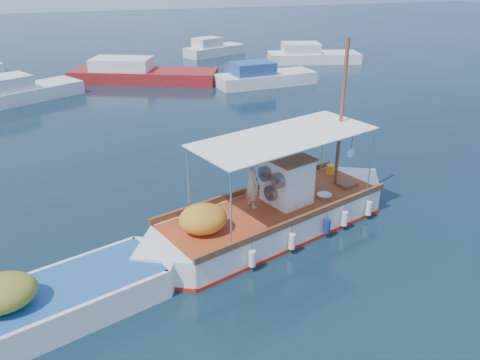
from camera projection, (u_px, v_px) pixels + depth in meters
name	position (u px, v px, depth m)	size (l,w,h in m)	color
ground	(278.00, 217.00, 15.09)	(160.00, 160.00, 0.00)	black
fishing_caique	(273.00, 216.00, 14.13)	(8.91, 4.48, 5.70)	white
dinghy	(47.00, 307.00, 10.57)	(6.75, 3.46, 1.73)	white
bg_boat_nw	(20.00, 93.00, 27.86)	(6.97, 5.35, 1.80)	silver
bg_boat_n	(139.00, 74.00, 32.59)	(10.32, 6.73, 1.80)	maroon
bg_boat_ne	(263.00, 78.00, 31.56)	(6.87, 2.68, 1.80)	silver
bg_boat_e	(311.00, 56.00, 39.04)	(7.90, 4.43, 1.80)	silver
bg_boat_far_n	(213.00, 50.00, 42.13)	(6.01, 4.10, 1.80)	silver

